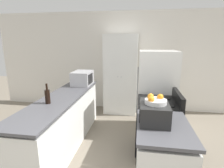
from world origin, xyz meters
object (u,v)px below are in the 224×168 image
(microwave, at_px, (83,78))
(toaster_oven, at_px, (154,113))
(stove, at_px, (157,128))
(refrigerator, at_px, (156,93))
(fruit_bowl, at_px, (155,100))
(wine_bottle, at_px, (47,96))
(pantry_cabinet, at_px, (121,75))

(microwave, height_order, toaster_oven, microwave)
(stove, relative_size, microwave, 2.08)
(refrigerator, bearing_deg, fruit_bowl, -95.92)
(stove, height_order, fruit_bowl, fruit_bowl)
(microwave, distance_m, wine_bottle, 1.25)
(fruit_bowl, bearing_deg, microwave, 130.74)
(pantry_cabinet, bearing_deg, stove, -65.44)
(refrigerator, relative_size, toaster_oven, 3.90)
(pantry_cabinet, xyz_separation_m, refrigerator, (0.82, -0.92, -0.17))
(stove, xyz_separation_m, fruit_bowl, (-0.12, -0.74, 0.71))
(pantry_cabinet, relative_size, toaster_oven, 4.71)
(refrigerator, relative_size, microwave, 3.22)
(pantry_cabinet, xyz_separation_m, microwave, (-0.75, -0.82, 0.06))
(pantry_cabinet, bearing_deg, wine_bottle, -113.29)
(refrigerator, xyz_separation_m, wine_bottle, (-1.71, -1.15, 0.20))
(pantry_cabinet, relative_size, wine_bottle, 6.46)
(wine_bottle, bearing_deg, toaster_oven, -14.23)
(stove, xyz_separation_m, microwave, (-1.53, 0.89, 0.60))
(refrigerator, relative_size, wine_bottle, 5.35)
(refrigerator, height_order, fruit_bowl, refrigerator)
(toaster_oven, height_order, fruit_bowl, fruit_bowl)
(refrigerator, height_order, wine_bottle, refrigerator)
(microwave, relative_size, toaster_oven, 1.21)
(pantry_cabinet, distance_m, refrigerator, 1.24)
(pantry_cabinet, distance_m, stove, 1.96)
(pantry_cabinet, xyz_separation_m, wine_bottle, (-0.89, -2.06, 0.03))
(microwave, relative_size, wine_bottle, 1.66)
(pantry_cabinet, xyz_separation_m, toaster_oven, (0.65, -2.46, 0.02))
(stove, bearing_deg, toaster_oven, -99.92)
(microwave, height_order, wine_bottle, wine_bottle)
(pantry_cabinet, distance_m, microwave, 1.11)
(stove, distance_m, toaster_oven, 0.94)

